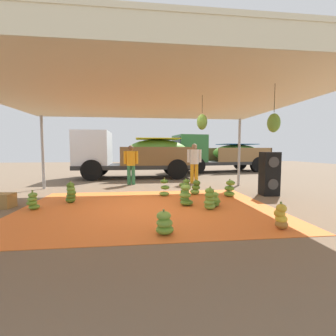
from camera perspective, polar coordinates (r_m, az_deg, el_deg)
ground_plane at (r=8.79m, az=-5.49°, el=-5.02°), size 40.00×40.00×0.00m
tarp_orange at (r=5.85m, az=-4.98°, el=-9.78°), size 6.23×4.52×0.01m
tent_canopy at (r=5.71m, az=-4.92°, el=16.97°), size 8.00×7.00×2.77m
banana_bunch_0 at (r=7.37m, az=15.07°, el=-5.08°), size 0.45×0.45×0.55m
banana_bunch_1 at (r=6.00m, az=4.47°, el=-6.94°), size 0.47×0.44×0.59m
banana_bunch_2 at (r=6.03m, az=11.20°, el=-7.65°), size 0.48×0.46×0.43m
banana_bunch_3 at (r=4.73m, az=26.28°, el=-10.88°), size 0.30×0.29×0.50m
banana_bunch_4 at (r=7.61m, az=4.42°, el=-4.71°), size 0.41×0.39×0.53m
banana_bunch_5 at (r=6.47m, az=-30.56°, el=-7.20°), size 0.38×0.35×0.48m
banana_bunch_6 at (r=6.80m, az=-23.00°, el=-5.80°), size 0.37×0.36×0.60m
banana_bunch_7 at (r=6.51m, az=4.03°, el=-6.16°), size 0.33×0.33×0.58m
banana_bunch_8 at (r=7.50m, az=6.90°, el=-4.93°), size 0.42×0.42×0.50m
banana_bunch_9 at (r=5.68m, az=10.31°, el=-7.70°), size 0.38×0.37×0.56m
banana_bunch_10 at (r=7.26m, az=-0.88°, el=-5.06°), size 0.40×0.41×0.57m
banana_bunch_11 at (r=4.04m, az=-0.91°, el=-13.66°), size 0.42×0.42×0.42m
cargo_truck_main at (r=12.17m, az=-8.62°, el=3.53°), size 6.05×2.41×2.40m
cargo_truck_far at (r=15.75m, az=12.30°, el=3.50°), size 6.57×3.18×2.40m
worker_0 at (r=10.05m, az=6.55°, el=1.94°), size 0.63×0.39×1.73m
worker_1 at (r=9.69m, az=-9.19°, el=1.53°), size 0.60×0.37×1.64m
speaker_stack at (r=8.00m, az=23.90°, el=-1.31°), size 0.53×0.47×1.38m
crate_1 at (r=7.14m, az=-35.92°, el=-6.60°), size 0.54×0.44×0.36m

